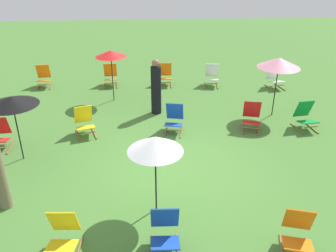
{
  "coord_description": "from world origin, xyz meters",
  "views": [
    {
      "loc": [
        -0.55,
        -7.19,
        4.67
      ],
      "look_at": [
        0.0,
        1.2,
        0.5
      ],
      "focal_mm": 38.21,
      "sensor_mm": 36.0,
      "label": 1
    }
  ],
  "objects_px": {
    "deckchair_9": "(85,122)",
    "umbrella_2": "(12,101)",
    "deckchair_4": "(165,232)",
    "umbrella_1": "(279,63)",
    "deckchair_11": "(251,117)",
    "umbrella_3": "(155,144)",
    "deckchair_5": "(174,119)",
    "umbrella_0": "(111,54)",
    "person_0": "(156,88)",
    "deckchair_6": "(275,78)",
    "deckchair_3": "(165,75)",
    "deckchair_2": "(298,234)",
    "deckchair_0": "(63,236)",
    "deckchair_12": "(111,76)",
    "deckchair_13": "(44,77)",
    "deckchair_14": "(212,76)",
    "deckchair_8": "(305,116)"
  },
  "relations": [
    {
      "from": "umbrella_0",
      "to": "deckchair_2",
      "type": "bearing_deg",
      "value": -63.16
    },
    {
      "from": "umbrella_0",
      "to": "person_0",
      "type": "height_order",
      "value": "person_0"
    },
    {
      "from": "deckchair_14",
      "to": "umbrella_1",
      "type": "xyz_separation_m",
      "value": [
        1.42,
        -2.81,
        1.31
      ]
    },
    {
      "from": "deckchair_5",
      "to": "deckchair_4",
      "type": "bearing_deg",
      "value": -85.02
    },
    {
      "from": "deckchair_8",
      "to": "umbrella_0",
      "type": "xyz_separation_m",
      "value": [
        -5.65,
        2.52,
        1.25
      ]
    },
    {
      "from": "deckchair_8",
      "to": "deckchair_0",
      "type": "bearing_deg",
      "value": -150.96
    },
    {
      "from": "deckchair_11",
      "to": "umbrella_2",
      "type": "relative_size",
      "value": 0.52
    },
    {
      "from": "deckchair_5",
      "to": "deckchair_14",
      "type": "relative_size",
      "value": 1.01
    },
    {
      "from": "deckchair_9",
      "to": "deckchair_3",
      "type": "bearing_deg",
      "value": 40.7
    },
    {
      "from": "deckchair_5",
      "to": "deckchair_9",
      "type": "bearing_deg",
      "value": -167.85
    },
    {
      "from": "deckchair_9",
      "to": "person_0",
      "type": "distance_m",
      "value": 2.48
    },
    {
      "from": "umbrella_1",
      "to": "umbrella_2",
      "type": "xyz_separation_m",
      "value": [
        -7.01,
        -2.16,
        -0.14
      ]
    },
    {
      "from": "deckchair_0",
      "to": "deckchair_9",
      "type": "relative_size",
      "value": 0.96
    },
    {
      "from": "deckchair_4",
      "to": "deckchair_13",
      "type": "height_order",
      "value": "same"
    },
    {
      "from": "umbrella_0",
      "to": "deckchair_5",
      "type": "bearing_deg",
      "value": -52.67
    },
    {
      "from": "deckchair_6",
      "to": "deckchair_12",
      "type": "relative_size",
      "value": 1.0
    },
    {
      "from": "deckchair_9",
      "to": "umbrella_1",
      "type": "height_order",
      "value": "umbrella_1"
    },
    {
      "from": "umbrella_3",
      "to": "umbrella_1",
      "type": "bearing_deg",
      "value": 48.66
    },
    {
      "from": "deckchair_2",
      "to": "deckchair_3",
      "type": "bearing_deg",
      "value": 117.7
    },
    {
      "from": "deckchair_2",
      "to": "deckchair_13",
      "type": "relative_size",
      "value": 1.04
    },
    {
      "from": "umbrella_2",
      "to": "umbrella_3",
      "type": "distance_m",
      "value": 3.88
    },
    {
      "from": "deckchair_9",
      "to": "deckchair_12",
      "type": "relative_size",
      "value": 1.04
    },
    {
      "from": "deckchair_5",
      "to": "deckchair_11",
      "type": "height_order",
      "value": "same"
    },
    {
      "from": "deckchair_14",
      "to": "person_0",
      "type": "xyz_separation_m",
      "value": [
        -2.19,
        -2.41,
        0.46
      ]
    },
    {
      "from": "deckchair_3",
      "to": "deckchair_8",
      "type": "height_order",
      "value": "same"
    },
    {
      "from": "deckchair_11",
      "to": "umbrella_3",
      "type": "bearing_deg",
      "value": -115.83
    },
    {
      "from": "deckchair_9",
      "to": "umbrella_2",
      "type": "height_order",
      "value": "umbrella_2"
    },
    {
      "from": "deckchair_2",
      "to": "deckchair_14",
      "type": "xyz_separation_m",
      "value": [
        0.02,
        8.36,
        0.0
      ]
    },
    {
      "from": "deckchair_3",
      "to": "deckchair_4",
      "type": "height_order",
      "value": "same"
    },
    {
      "from": "deckchair_0",
      "to": "person_0",
      "type": "distance_m",
      "value": 6.02
    },
    {
      "from": "deckchair_5",
      "to": "umbrella_0",
      "type": "relative_size",
      "value": 0.48
    },
    {
      "from": "deckchair_9",
      "to": "umbrella_2",
      "type": "bearing_deg",
      "value": -155.56
    },
    {
      "from": "deckchair_5",
      "to": "deckchair_3",
      "type": "bearing_deg",
      "value": 101.88
    },
    {
      "from": "deckchair_2",
      "to": "deckchair_9",
      "type": "relative_size",
      "value": 0.99
    },
    {
      "from": "deckchair_8",
      "to": "deckchair_13",
      "type": "distance_m",
      "value": 9.3
    },
    {
      "from": "deckchair_2",
      "to": "umbrella_0",
      "type": "relative_size",
      "value": 0.5
    },
    {
      "from": "deckchair_0",
      "to": "deckchair_14",
      "type": "height_order",
      "value": "same"
    },
    {
      "from": "deckchair_12",
      "to": "person_0",
      "type": "relative_size",
      "value": 0.48
    },
    {
      "from": "deckchair_3",
      "to": "deckchair_11",
      "type": "xyz_separation_m",
      "value": [
        2.23,
        -3.96,
        0.0
      ]
    },
    {
      "from": "deckchair_6",
      "to": "deckchair_14",
      "type": "height_order",
      "value": "same"
    },
    {
      "from": "deckchair_12",
      "to": "umbrella_0",
      "type": "distance_m",
      "value": 2.0
    },
    {
      "from": "deckchair_9",
      "to": "person_0",
      "type": "height_order",
      "value": "person_0"
    },
    {
      "from": "deckchair_2",
      "to": "umbrella_3",
      "type": "relative_size",
      "value": 0.53
    },
    {
      "from": "deckchair_4",
      "to": "umbrella_3",
      "type": "height_order",
      "value": "umbrella_3"
    },
    {
      "from": "deckchair_4",
      "to": "umbrella_1",
      "type": "bearing_deg",
      "value": 57.44
    },
    {
      "from": "deckchair_14",
      "to": "deckchair_12",
      "type": "bearing_deg",
      "value": -176.87
    },
    {
      "from": "deckchair_12",
      "to": "deckchair_14",
      "type": "relative_size",
      "value": 1.0
    },
    {
      "from": "deckchair_6",
      "to": "deckchair_5",
      "type": "bearing_deg",
      "value": -150.68
    },
    {
      "from": "deckchair_8",
      "to": "deckchair_4",
      "type": "bearing_deg",
      "value": -141.31
    },
    {
      "from": "deckchair_2",
      "to": "deckchair_8",
      "type": "height_order",
      "value": "same"
    }
  ]
}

